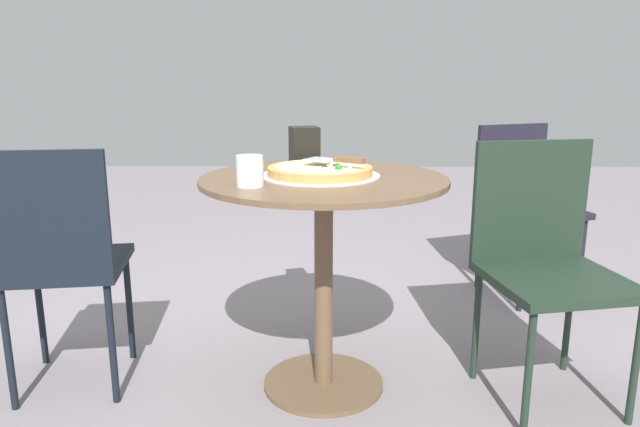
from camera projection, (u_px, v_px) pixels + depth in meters
ground_plane at (323, 385)px, 2.11m from camera, size 10.00×10.00×0.00m
patio_table at (324, 236)px, 1.98m from camera, size 0.81×0.81×0.75m
pizza_on_tray at (320, 171)px, 1.95m from camera, size 0.40×0.40×0.05m
pizza_server at (336, 160)px, 1.92m from camera, size 0.15×0.20×0.02m
drinking_cup at (250, 171)px, 1.77m from camera, size 0.08×0.08×0.09m
napkin_dispenser at (304, 145)px, 2.21m from camera, size 0.11×0.12×0.14m
patio_chair_near at (523, 196)px, 2.93m from camera, size 0.51×0.51×0.83m
patio_chair_far at (59, 253)px, 1.95m from camera, size 0.44×0.44×0.86m
patio_chair_corner at (545, 253)px, 1.98m from camera, size 0.49×0.49×0.86m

